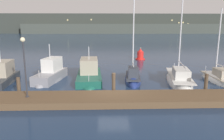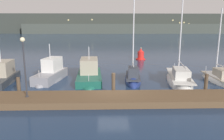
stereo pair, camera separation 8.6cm
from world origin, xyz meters
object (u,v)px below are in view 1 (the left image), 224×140
object	(u,v)px
sailboat_berth_7	(218,80)
dock_lamppost	(24,58)
motorboat_berth_3	(51,76)
motorboat_berth_2	(2,79)
motorboat_berth_4	(89,76)
sailboat_berth_5	(133,79)
sailboat_berth_6	(179,80)
channel_buoy	(140,55)

from	to	relation	value
sailboat_berth_7	dock_lamppost	bearing A→B (deg)	-161.41
motorboat_berth_3	motorboat_berth_2	bearing A→B (deg)	-171.05
motorboat_berth_3	motorboat_berth_4	bearing A→B (deg)	2.00
motorboat_berth_4	sailboat_berth_5	distance (m)	4.31
motorboat_berth_4	sailboat_berth_7	xyz separation A→B (m)	(12.50, -0.97, -0.24)
motorboat_berth_4	sailboat_berth_5	size ratio (longest dim) A/B	0.77
motorboat_berth_3	dock_lamppost	size ratio (longest dim) A/B	1.38
sailboat_berth_5	sailboat_berth_6	xyz separation A→B (m)	(4.41, -0.51, -0.01)
motorboat_berth_2	sailboat_berth_5	distance (m)	12.43
motorboat_berth_3	channel_buoy	world-z (taller)	motorboat_berth_3
channel_buoy	dock_lamppost	distance (m)	22.28
channel_buoy	motorboat_berth_3	bearing A→B (deg)	-130.32
motorboat_berth_2	motorboat_berth_4	bearing A→B (deg)	5.77
motorboat_berth_2	sailboat_berth_5	bearing A→B (deg)	1.49
motorboat_berth_3	sailboat_berth_5	world-z (taller)	sailboat_berth_5
sailboat_berth_5	channel_buoy	xyz separation A→B (m)	(2.88, 13.22, 0.55)
motorboat_berth_2	sailboat_berth_5	xyz separation A→B (m)	(12.42, 0.32, -0.23)
motorboat_berth_2	sailboat_berth_5	world-z (taller)	sailboat_berth_5
sailboat_berth_6	sailboat_berth_7	size ratio (longest dim) A/B	1.44
channel_buoy	sailboat_berth_5	bearing A→B (deg)	-102.31
sailboat_berth_6	sailboat_berth_7	bearing A→B (deg)	0.68
motorboat_berth_2	channel_buoy	xyz separation A→B (m)	(15.30, 13.54, 0.32)
channel_buoy	dock_lamppost	world-z (taller)	dock_lamppost
sailboat_berth_7	channel_buoy	size ratio (longest dim) A/B	4.06
motorboat_berth_3	channel_buoy	size ratio (longest dim) A/B	2.99
motorboat_berth_4	channel_buoy	xyz separation A→B (m)	(7.16, 12.72, 0.35)
motorboat_berth_2	sailboat_berth_7	world-z (taller)	sailboat_berth_7
motorboat_berth_4	dock_lamppost	xyz separation A→B (m)	(-3.87, -6.47, 2.85)
sailboat_berth_5	motorboat_berth_2	bearing A→B (deg)	-178.51
motorboat_berth_4	sailboat_berth_6	distance (m)	8.74
sailboat_berth_5	dock_lamppost	bearing A→B (deg)	-143.74
sailboat_berth_5	sailboat_berth_7	size ratio (longest dim) A/B	1.21
motorboat_berth_2	dock_lamppost	distance (m)	7.63
sailboat_berth_7	motorboat_berth_3	bearing A→B (deg)	177.04
sailboat_berth_6	channel_buoy	xyz separation A→B (m)	(-1.52, 13.74, 0.56)
sailboat_berth_7	dock_lamppost	xyz separation A→B (m)	(-16.37, -5.50, 3.09)
motorboat_berth_2	motorboat_berth_3	world-z (taller)	motorboat_berth_3
sailboat_berth_5	dock_lamppost	distance (m)	10.55
motorboat_berth_4	sailboat_berth_5	bearing A→B (deg)	-6.68
dock_lamppost	motorboat_berth_3	bearing A→B (deg)	88.91
motorboat_berth_3	sailboat_berth_6	world-z (taller)	sailboat_berth_6
sailboat_berth_6	sailboat_berth_7	xyz separation A→B (m)	(3.82, 0.05, -0.03)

